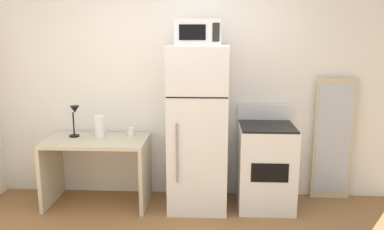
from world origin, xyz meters
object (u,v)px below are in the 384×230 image
coffee_mug (131,132)px  microwave (198,32)px  desk_lamp (75,116)px  leaning_mirror (333,140)px  oven_range (266,166)px  paper_towel_roll (99,126)px  refrigerator (198,128)px  desk (97,159)px

coffee_mug → microwave: size_ratio=0.21×
desk_lamp → leaning_mirror: bearing=4.2°
coffee_mug → oven_range: size_ratio=0.09×
paper_towel_roll → microwave: microwave is taller
refrigerator → leaning_mirror: 1.56m
paper_towel_roll → refrigerator: size_ratio=0.14×
desk_lamp → desk: bearing=-14.5°
refrigerator → leaning_mirror: size_ratio=1.26×
coffee_mug → microwave: (0.75, -0.16, 1.10)m
coffee_mug → oven_range: (1.49, -0.11, -0.33)m
desk_lamp → microwave: 1.64m
desk_lamp → paper_towel_roll: desk_lamp is taller
paper_towel_roll → refrigerator: bearing=-4.8°
desk → desk_lamp: (-0.25, 0.06, 0.47)m
refrigerator → microwave: size_ratio=3.83×
desk → microwave: size_ratio=2.41×
paper_towel_roll → microwave: (1.10, -0.11, 1.02)m
desk_lamp → microwave: microwave is taller
desk → refrigerator: refrigerator is taller
paper_towel_roll → leaning_mirror: (2.62, 0.19, -0.17)m
desk → desk_lamp: bearing=165.5°
desk → refrigerator: (1.11, -0.00, 0.36)m
desk → leaning_mirror: leaning_mirror is taller
paper_towel_roll → oven_range: (1.84, -0.07, -0.40)m
desk_lamp → leaning_mirror: leaning_mirror is taller
microwave → oven_range: size_ratio=0.42×
desk → coffee_mug: size_ratio=11.67×
paper_towel_roll → coffee_mug: bearing=7.1°
desk → paper_towel_roll: (0.02, 0.09, 0.35)m
desk_lamp → leaning_mirror: (2.89, 0.21, -0.29)m
coffee_mug → leaning_mirror: 2.29m
oven_range → desk_lamp: bearing=178.9°
desk → microwave: microwave is taller
coffee_mug → microwave: microwave is taller
microwave → coffee_mug: bearing=168.3°
leaning_mirror → desk: bearing=-174.0°
oven_range → leaning_mirror: bearing=18.0°
desk → microwave: 1.77m
oven_range → leaning_mirror: leaning_mirror is taller
refrigerator → desk_lamp: bearing=177.3°
coffee_mug → oven_range: bearing=-4.3°
paper_towel_roll → leaning_mirror: 2.64m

